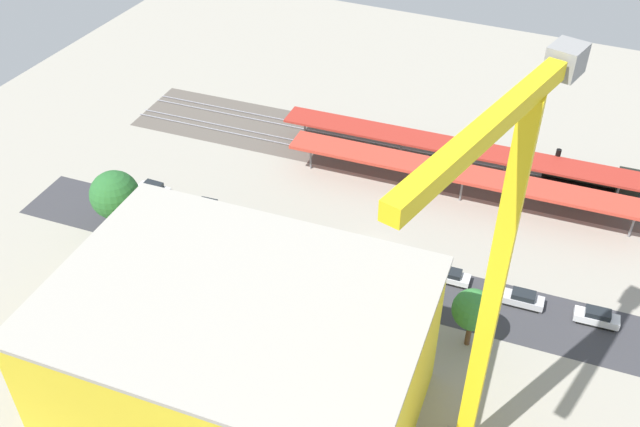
# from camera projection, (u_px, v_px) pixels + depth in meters

# --- Properties ---
(ground_plane) EXTENTS (146.05, 146.05, 0.00)m
(ground_plane) POSITION_uv_depth(u_px,v_px,m) (373.00, 250.00, 88.56)
(ground_plane) COLOR #9E998C
(ground_plane) RESTS_ON ground
(rail_bed) EXTENTS (91.85, 17.96, 0.01)m
(rail_bed) POSITION_uv_depth(u_px,v_px,m) (425.00, 161.00, 104.13)
(rail_bed) COLOR #5B544C
(rail_bed) RESTS_ON ground
(street_asphalt) EXTENTS (91.64, 13.96, 0.01)m
(street_asphalt) POSITION_uv_depth(u_px,v_px,m) (358.00, 274.00, 85.05)
(street_asphalt) COLOR #38383D
(street_asphalt) RESTS_ON ground
(track_rails) EXTENTS (91.15, 11.54, 0.12)m
(track_rails) POSITION_uv_depth(u_px,v_px,m) (425.00, 160.00, 104.02)
(track_rails) COLOR #9E9EA8
(track_rails) RESTS_ON ground
(platform_canopy_near) EXTENTS (48.11, 6.95, 4.57)m
(platform_canopy_near) POSITION_uv_depth(u_px,v_px,m) (464.00, 174.00, 93.94)
(platform_canopy_near) COLOR #C63D2D
(platform_canopy_near) RESTS_ON ground
(platform_canopy_far) EXTENTS (49.67, 7.06, 4.33)m
(platform_canopy_far) POSITION_uv_depth(u_px,v_px,m) (453.00, 146.00, 99.64)
(platform_canopy_far) COLOR #A82D23
(platform_canopy_far) RESTS_ON ground
(locomotive) EXTENTS (14.18, 3.63, 5.25)m
(locomotive) POSITION_uv_depth(u_px,v_px,m) (596.00, 178.00, 97.38)
(locomotive) COLOR black
(locomotive) RESTS_ON ground
(parked_car_0) EXTENTS (4.91, 2.09, 1.85)m
(parked_car_0) POSITION_uv_depth(u_px,v_px,m) (597.00, 317.00, 78.37)
(parked_car_0) COLOR black
(parked_car_0) RESTS_ON ground
(parked_car_1) EXTENTS (4.75, 2.05, 1.79)m
(parked_car_1) POSITION_uv_depth(u_px,v_px,m) (523.00, 299.00, 80.62)
(parked_car_1) COLOR black
(parked_car_1) RESTS_ON ground
(parked_car_2) EXTENTS (4.89, 2.02, 1.59)m
(parked_car_2) POSITION_uv_depth(u_px,v_px,m) (449.00, 276.00, 83.74)
(parked_car_2) COLOR black
(parked_car_2) RESTS_ON ground
(parked_car_3) EXTENTS (4.51, 2.08, 1.76)m
(parked_car_3) POSITION_uv_depth(u_px,v_px,m) (389.00, 256.00, 86.37)
(parked_car_3) COLOR black
(parked_car_3) RESTS_ON ground
(parked_car_4) EXTENTS (4.49, 1.94, 1.52)m
(parked_car_4) POSITION_uv_depth(u_px,v_px,m) (322.00, 239.00, 89.16)
(parked_car_4) COLOR black
(parked_car_4) RESTS_ON ground
(parked_car_5) EXTENTS (4.58, 1.92, 1.70)m
(parked_car_5) POSITION_uv_depth(u_px,v_px,m) (263.00, 223.00, 91.48)
(parked_car_5) COLOR black
(parked_car_5) RESTS_ON ground
(parked_car_6) EXTENTS (4.27, 2.23, 1.75)m
(parked_car_6) POSITION_uv_depth(u_px,v_px,m) (208.00, 207.00, 94.10)
(parked_car_6) COLOR black
(parked_car_6) RESTS_ON ground
(parked_car_7) EXTENTS (4.57, 1.81, 1.79)m
(parked_car_7) POSITION_uv_depth(u_px,v_px,m) (153.00, 190.00, 97.18)
(parked_car_7) COLOR black
(parked_car_7) RESTS_ON ground
(construction_building) EXTENTS (32.61, 24.10, 15.41)m
(construction_building) POSITION_uv_depth(u_px,v_px,m) (241.00, 361.00, 64.63)
(construction_building) COLOR yellow
(construction_building) RESTS_ON ground
(construction_roof_slab) EXTENTS (33.25, 24.73, 0.40)m
(construction_roof_slab) POSITION_uv_depth(u_px,v_px,m) (234.00, 299.00, 59.77)
(construction_roof_slab) COLOR #ADA89E
(construction_roof_slab) RESTS_ON construction_building
(tower_crane) EXTENTS (6.78, 21.22, 38.75)m
(tower_crane) POSITION_uv_depth(u_px,v_px,m) (489.00, 288.00, 51.67)
(tower_crane) COLOR gray
(tower_crane) RESTS_ON ground
(box_truck_0) EXTENTS (9.93, 2.58, 3.66)m
(box_truck_0) POSITION_uv_depth(u_px,v_px,m) (299.00, 290.00, 80.37)
(box_truck_0) COLOR black
(box_truck_0) RESTS_ON ground
(street_tree_0) EXTENTS (4.86, 4.86, 7.59)m
(street_tree_0) POSITION_uv_depth(u_px,v_px,m) (390.00, 277.00, 77.11)
(street_tree_0) COLOR brown
(street_tree_0) RESTS_ON ground
(street_tree_1) EXTENTS (5.43, 5.43, 8.02)m
(street_tree_1) POSITION_uv_depth(u_px,v_px,m) (193.00, 218.00, 84.95)
(street_tree_1) COLOR brown
(street_tree_1) RESTS_ON ground
(street_tree_2) EXTENTS (4.38, 4.38, 7.29)m
(street_tree_2) POSITION_uv_depth(u_px,v_px,m) (473.00, 310.00, 73.38)
(street_tree_2) COLOR brown
(street_tree_2) RESTS_ON ground
(street_tree_3) EXTENTS (5.05, 5.05, 7.92)m
(street_tree_3) POSITION_uv_depth(u_px,v_px,m) (230.00, 238.00, 81.97)
(street_tree_3) COLOR brown
(street_tree_3) RESTS_ON ground
(street_tree_4) EXTENTS (5.30, 5.30, 7.35)m
(street_tree_4) POSITION_uv_depth(u_px,v_px,m) (284.00, 256.00, 80.54)
(street_tree_4) COLOR brown
(street_tree_4) RESTS_ON ground
(street_tree_5) EXTENTS (6.16, 6.16, 8.44)m
(street_tree_5) POSITION_uv_depth(u_px,v_px,m) (115.00, 195.00, 88.54)
(street_tree_5) COLOR brown
(street_tree_5) RESTS_ON ground
(traffic_light) EXTENTS (0.50, 0.36, 5.93)m
(traffic_light) POSITION_uv_depth(u_px,v_px,m) (294.00, 257.00, 81.49)
(traffic_light) COLOR #333333
(traffic_light) RESTS_ON ground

